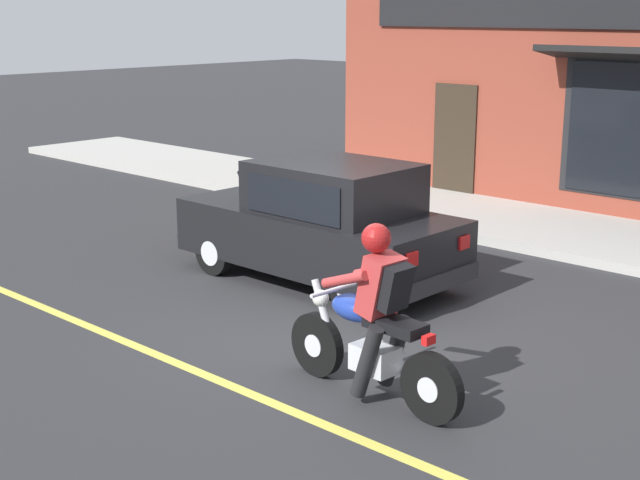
% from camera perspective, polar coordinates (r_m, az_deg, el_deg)
% --- Properties ---
extents(ground_plane, '(80.00, 80.00, 0.00)m').
position_cam_1_polar(ground_plane, '(9.72, 1.65, -5.92)').
color(ground_plane, '#2B2B2D').
extents(sidewalk_curb, '(2.60, 22.00, 0.14)m').
position_cam_1_polar(sidewalk_curb, '(15.60, 6.59, 2.11)').
color(sidewalk_curb, '#ADAAA3').
rests_on(sidewalk_curb, ground).
extents(lane_stripe, '(0.12, 19.80, 0.01)m').
position_cam_1_polar(lane_stripe, '(10.86, -16.88, -4.32)').
color(lane_stripe, '#D1C64C').
rests_on(lane_stripe, ground).
extents(motorcycle_with_rider, '(0.58, 2.02, 1.62)m').
position_cam_1_polar(motorcycle_with_rider, '(7.91, 3.44, -5.57)').
color(motorcycle_with_rider, black).
rests_on(motorcycle_with_rider, ground).
extents(car_hatchback, '(1.65, 3.78, 1.57)m').
position_cam_1_polar(car_hatchback, '(11.29, 0.17, 1.05)').
color(car_hatchback, black).
rests_on(car_hatchback, ground).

